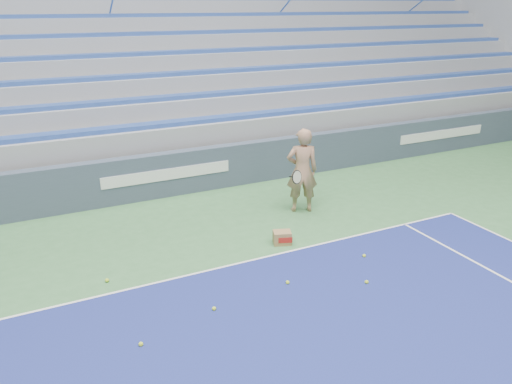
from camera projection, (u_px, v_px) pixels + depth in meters
sponsor_barrier at (166, 174)px, 12.30m from camera, size 30.00×0.32×1.10m
bleachers at (113, 73)px, 16.45m from camera, size 31.00×9.15×7.30m
tennis_player at (302, 171)px, 11.23m from camera, size 1.02×0.96×1.95m
ball_box at (282, 238)px, 9.93m from camera, size 0.42×0.37×0.26m
tennis_ball_0 at (364, 256)px, 9.42m from camera, size 0.07×0.07×0.07m
tennis_ball_1 at (141, 344)px, 6.98m from camera, size 0.07×0.07×0.07m
tennis_ball_2 at (214, 309)px, 7.79m from camera, size 0.07×0.07×0.07m
tennis_ball_3 at (367, 282)px, 8.53m from camera, size 0.07×0.07×0.07m
tennis_ball_4 at (288, 282)px, 8.52m from camera, size 0.07×0.07×0.07m
tennis_ball_5 at (107, 280)px, 8.59m from camera, size 0.07×0.07×0.07m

